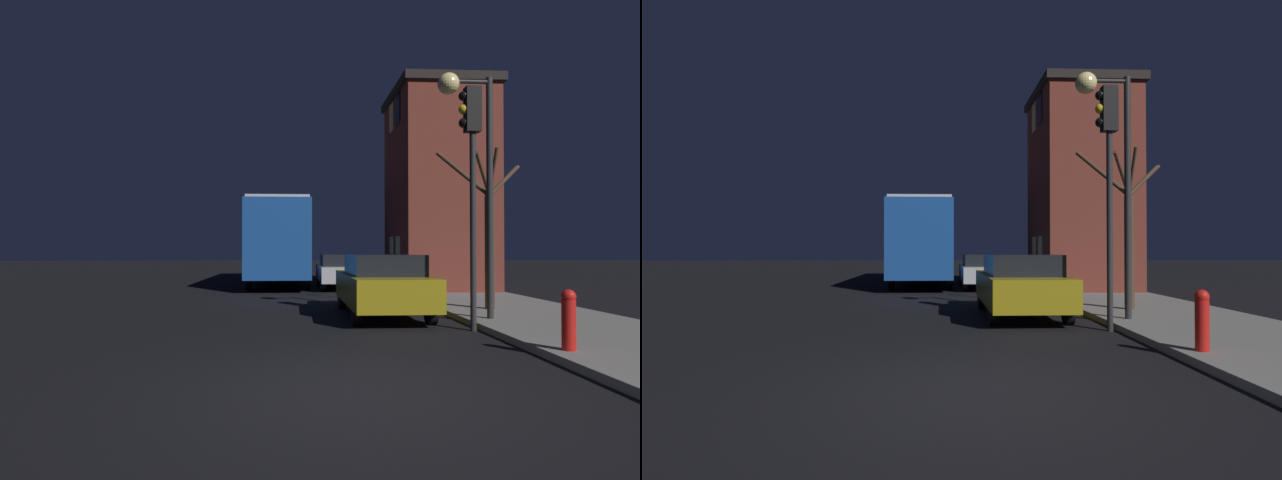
# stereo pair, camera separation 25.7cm
# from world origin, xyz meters

# --- Properties ---
(ground_plane) EXTENTS (120.00, 120.00, 0.00)m
(ground_plane) POSITION_xyz_m (0.00, 0.00, 0.00)
(ground_plane) COLOR black
(brick_building) EXTENTS (3.55, 4.53, 7.56)m
(brick_building) POSITION_xyz_m (4.91, 13.02, 3.93)
(brick_building) COLOR brown
(brick_building) RESTS_ON sidewalk
(streetlamp) EXTENTS (1.20, 0.47, 5.30)m
(streetlamp) POSITION_xyz_m (3.14, 4.78, 4.01)
(streetlamp) COLOR #28282B
(streetlamp) RESTS_ON sidewalk
(traffic_light) EXTENTS (0.43, 0.24, 4.86)m
(traffic_light) POSITION_xyz_m (2.88, 3.96, 3.46)
(traffic_light) COLOR #28282B
(traffic_light) RESTS_ON ground
(bare_tree) EXTENTS (2.28, 1.92, 4.07)m
(bare_tree) POSITION_xyz_m (4.24, 6.46, 2.12)
(bare_tree) COLOR #473323
(bare_tree) RESTS_ON sidewalk
(bus) EXTENTS (2.49, 10.79, 3.59)m
(bus) POSITION_xyz_m (-1.19, 17.38, 2.14)
(bus) COLOR #194793
(bus) RESTS_ON ground
(car_near_lane) EXTENTS (1.80, 4.56, 1.49)m
(car_near_lane) POSITION_xyz_m (1.48, 6.24, 0.78)
(car_near_lane) COLOR olive
(car_near_lane) RESTS_ON ground
(car_mid_lane) EXTENTS (1.72, 4.10, 1.39)m
(car_mid_lane) POSITION_xyz_m (1.26, 14.29, 0.74)
(car_mid_lane) COLOR #B7BABF
(car_mid_lane) RESTS_ON ground
(fire_hydrant) EXTENTS (0.21, 0.21, 0.91)m
(fire_hydrant) POSITION_xyz_m (3.41, 1.44, 0.60)
(fire_hydrant) COLOR red
(fire_hydrant) RESTS_ON sidewalk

